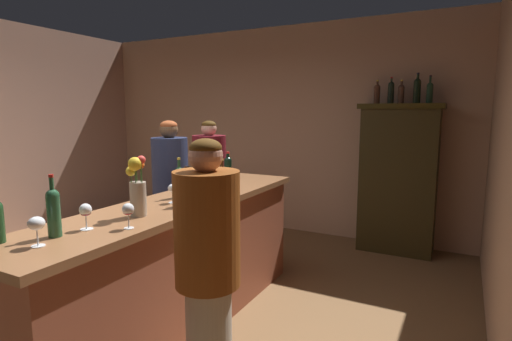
# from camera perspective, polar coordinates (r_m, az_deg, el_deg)

# --- Properties ---
(floor) EXTENTS (7.87, 7.87, 0.00)m
(floor) POSITION_cam_1_polar(r_m,az_deg,el_deg) (3.71, -20.63, -19.07)
(floor) COLOR brown
(floor) RESTS_ON ground
(wall_back) EXTENTS (5.65, 0.12, 2.83)m
(wall_back) POSITION_cam_1_polar(r_m,az_deg,el_deg) (5.81, 1.95, 5.84)
(wall_back) COLOR tan
(wall_back) RESTS_ON ground
(bar_counter) EXTENTS (0.63, 2.80, 1.02)m
(bar_counter) POSITION_cam_1_polar(r_m,az_deg,el_deg) (3.20, -10.87, -13.11)
(bar_counter) COLOR brown
(bar_counter) RESTS_ON ground
(display_cabinet) EXTENTS (0.93, 0.44, 1.77)m
(display_cabinet) POSITION_cam_1_polar(r_m,az_deg,el_deg) (5.02, 19.61, -0.76)
(display_cabinet) COLOR #2F2710
(display_cabinet) RESTS_ON ground
(wine_bottle_malbec) EXTENTS (0.08, 0.08, 0.27)m
(wine_bottle_malbec) POSITION_cam_1_polar(r_m,az_deg,el_deg) (3.95, -4.03, 0.57)
(wine_bottle_malbec) COLOR black
(wine_bottle_malbec) RESTS_ON bar_counter
(wine_bottle_syrah) EXTENTS (0.08, 0.08, 0.28)m
(wine_bottle_syrah) POSITION_cam_1_polar(r_m,az_deg,el_deg) (2.87, -9.75, -2.33)
(wine_bottle_syrah) COLOR #2B4634
(wine_bottle_syrah) RESTS_ON bar_counter
(wine_bottle_pinot) EXTENTS (0.07, 0.07, 0.34)m
(wine_bottle_pinot) POSITION_cam_1_polar(r_m,az_deg,el_deg) (2.38, -26.93, -5.09)
(wine_bottle_pinot) COLOR #255132
(wine_bottle_pinot) RESTS_ON bar_counter
(wine_bottle_chardonnay) EXTENTS (0.06, 0.06, 0.31)m
(wine_bottle_chardonnay) POSITION_cam_1_polar(r_m,az_deg,el_deg) (3.15, -10.88, -1.40)
(wine_bottle_chardonnay) COLOR #254A2E
(wine_bottle_chardonnay) RESTS_ON bar_counter
(wine_bottle_rose) EXTENTS (0.07, 0.07, 0.29)m
(wine_bottle_rose) POSITION_cam_1_polar(r_m,az_deg,el_deg) (3.24, -4.88, -1.09)
(wine_bottle_rose) COLOR #4E2A14
(wine_bottle_rose) RESTS_ON bar_counter
(wine_glass_front) EXTENTS (0.07, 0.07, 0.15)m
(wine_glass_front) POSITION_cam_1_polar(r_m,az_deg,el_deg) (2.45, -23.15, -5.40)
(wine_glass_front) COLOR white
(wine_glass_front) RESTS_ON bar_counter
(wine_glass_mid) EXTENTS (0.07, 0.07, 0.15)m
(wine_glass_mid) POSITION_cam_1_polar(r_m,az_deg,el_deg) (2.39, -17.79, -5.45)
(wine_glass_mid) COLOR white
(wine_glass_mid) RESTS_ON bar_counter
(wine_glass_rear) EXTENTS (0.07, 0.07, 0.14)m
(wine_glass_rear) POSITION_cam_1_polar(r_m,az_deg,el_deg) (2.97, -11.80, -2.59)
(wine_glass_rear) COLOR white
(wine_glass_rear) RESTS_ON bar_counter
(wine_glass_spare) EXTENTS (0.08, 0.08, 0.15)m
(wine_glass_spare) POSITION_cam_1_polar(r_m,az_deg,el_deg) (2.26, -28.85, -6.74)
(wine_glass_spare) COLOR white
(wine_glass_spare) RESTS_ON bar_counter
(flower_arrangement) EXTENTS (0.14, 0.13, 0.39)m
(flower_arrangement) POSITION_cam_1_polar(r_m,az_deg,el_deg) (2.63, -16.58, -2.24)
(flower_arrangement) COLOR tan
(flower_arrangement) RESTS_ON bar_counter
(cheese_plate) EXTENTS (0.19, 0.19, 0.01)m
(cheese_plate) POSITION_cam_1_polar(r_m,az_deg,el_deg) (3.58, -6.31, -2.17)
(cheese_plate) COLOR white
(cheese_plate) RESTS_ON bar_counter
(display_bottle_left) EXTENTS (0.07, 0.07, 0.28)m
(display_bottle_left) POSITION_cam_1_polar(r_m,az_deg,el_deg) (5.02, 16.89, 10.53)
(display_bottle_left) COLOR #4E2B1C
(display_bottle_left) RESTS_ON display_cabinet
(display_bottle_midleft) EXTENTS (0.07, 0.07, 0.31)m
(display_bottle_midleft) POSITION_cam_1_polar(r_m,az_deg,el_deg) (4.99, 18.70, 10.62)
(display_bottle_midleft) COLOR black
(display_bottle_midleft) RESTS_ON display_cabinet
(display_bottle_center) EXTENTS (0.07, 0.07, 0.27)m
(display_bottle_center) POSITION_cam_1_polar(r_m,az_deg,el_deg) (4.97, 20.00, 10.36)
(display_bottle_center) COLOR #4C2E20
(display_bottle_center) RESTS_ON display_cabinet
(display_bottle_midright) EXTENTS (0.08, 0.08, 0.34)m
(display_bottle_midright) POSITION_cam_1_polar(r_m,az_deg,el_deg) (4.95, 22.01, 10.67)
(display_bottle_midright) COLOR black
(display_bottle_midright) RESTS_ON display_cabinet
(display_bottle_right) EXTENTS (0.07, 0.07, 0.31)m
(display_bottle_right) POSITION_cam_1_polar(r_m,az_deg,el_deg) (4.94, 23.55, 10.27)
(display_bottle_right) COLOR #1C3420
(display_bottle_right) RESTS_ON display_cabinet
(patron_redhead) EXTENTS (0.36, 0.36, 1.59)m
(patron_redhead) POSITION_cam_1_polar(r_m,az_deg,el_deg) (4.20, -12.06, -2.92)
(patron_redhead) COLOR #3F654B
(patron_redhead) RESTS_ON ground
(patron_in_navy) EXTENTS (0.39, 0.39, 1.57)m
(patron_in_navy) POSITION_cam_1_polar(r_m,az_deg,el_deg) (4.75, -6.62, -1.66)
(patron_in_navy) COLOR #9E9092
(patron_in_navy) RESTS_ON ground
(bartender) EXTENTS (0.34, 0.34, 1.55)m
(bartender) POSITION_cam_1_polar(r_m,az_deg,el_deg) (2.15, -6.88, -14.43)
(bartender) COLOR #B0A591
(bartender) RESTS_ON ground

